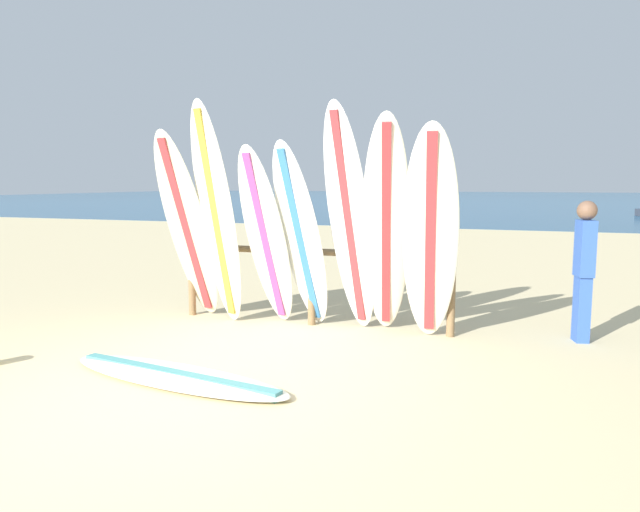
{
  "coord_description": "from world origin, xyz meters",
  "views": [
    {
      "loc": [
        2.56,
        -3.64,
        1.69
      ],
      "look_at": [
        0.2,
        3.09,
        0.79
      ],
      "focal_mm": 33.13,
      "sensor_mm": 36.0,
      "label": 1
    }
  ],
  "objects_px": {
    "surfboard_rack": "(312,268)",
    "surfboard_leaning_center": "(301,238)",
    "surfboard_leaning_far_right": "(431,236)",
    "surfboard_leaning_far_left": "(188,228)",
    "surfboard_leaning_right": "(386,230)",
    "beachgoer_standing": "(584,265)",
    "surfboard_leaning_left": "(217,216)",
    "surfboard_lying_on_sand": "(176,376)",
    "surfboard_leaning_center_left": "(266,238)",
    "surfboard_leaning_center_right": "(350,221)"
  },
  "relations": [
    {
      "from": "surfboard_leaning_far_right",
      "to": "beachgoer_standing",
      "type": "relative_size",
      "value": 1.52
    },
    {
      "from": "surfboard_leaning_right",
      "to": "surfboard_leaning_far_right",
      "type": "distance_m",
      "value": 0.47
    },
    {
      "from": "surfboard_leaning_far_left",
      "to": "surfboard_leaning_far_right",
      "type": "xyz_separation_m",
      "value": [
        2.9,
        -0.07,
        -0.0
      ]
    },
    {
      "from": "surfboard_leaning_left",
      "to": "surfboard_leaning_right",
      "type": "height_order",
      "value": "surfboard_leaning_left"
    },
    {
      "from": "surfboard_leaning_left",
      "to": "beachgoer_standing",
      "type": "xyz_separation_m",
      "value": [
        3.95,
        0.68,
        -0.47
      ]
    },
    {
      "from": "surfboard_leaning_center",
      "to": "surfboard_leaning_far_right",
      "type": "relative_size",
      "value": 0.94
    },
    {
      "from": "surfboard_leaning_center",
      "to": "surfboard_lying_on_sand",
      "type": "relative_size",
      "value": 0.91
    },
    {
      "from": "surfboard_leaning_right",
      "to": "surfboard_leaning_center",
      "type": "bearing_deg",
      "value": 176.65
    },
    {
      "from": "surfboard_lying_on_sand",
      "to": "surfboard_leaning_center_right",
      "type": "bearing_deg",
      "value": 63.69
    },
    {
      "from": "surfboard_lying_on_sand",
      "to": "surfboard_leaning_right",
      "type": "bearing_deg",
      "value": 53.22
    },
    {
      "from": "surfboard_leaning_far_left",
      "to": "surfboard_leaning_right",
      "type": "bearing_deg",
      "value": -1.13
    },
    {
      "from": "surfboard_leaning_center_right",
      "to": "beachgoer_standing",
      "type": "xyz_separation_m",
      "value": [
        2.41,
        0.52,
        -0.44
      ]
    },
    {
      "from": "surfboard_leaning_center_left",
      "to": "surfboard_lying_on_sand",
      "type": "bearing_deg",
      "value": -89.6
    },
    {
      "from": "surfboard_rack",
      "to": "surfboard_leaning_far_right",
      "type": "xyz_separation_m",
      "value": [
        1.44,
        -0.38,
        0.46
      ]
    },
    {
      "from": "surfboard_leaning_center_left",
      "to": "surfboard_lying_on_sand",
      "type": "distance_m",
      "value": 2.18
    },
    {
      "from": "surfboard_leaning_far_right",
      "to": "surfboard_leaning_center_left",
      "type": "bearing_deg",
      "value": 177.72
    },
    {
      "from": "surfboard_leaning_far_left",
      "to": "surfboard_leaning_center_right",
      "type": "relative_size",
      "value": 0.9
    },
    {
      "from": "surfboard_leaning_center",
      "to": "surfboard_leaning_right",
      "type": "height_order",
      "value": "surfboard_leaning_right"
    },
    {
      "from": "surfboard_leaning_far_right",
      "to": "surfboard_lying_on_sand",
      "type": "relative_size",
      "value": 0.97
    },
    {
      "from": "surfboard_leaning_center_left",
      "to": "surfboard_leaning_far_right",
      "type": "distance_m",
      "value": 1.88
    },
    {
      "from": "surfboard_leaning_center",
      "to": "beachgoer_standing",
      "type": "xyz_separation_m",
      "value": [
        2.96,
        0.56,
        -0.25
      ]
    },
    {
      "from": "surfboard_leaning_far_left",
      "to": "surfboard_leaning_far_right",
      "type": "height_order",
      "value": "surfboard_leaning_far_left"
    },
    {
      "from": "surfboard_rack",
      "to": "surfboard_leaning_far_left",
      "type": "relative_size",
      "value": 1.47
    },
    {
      "from": "surfboard_leaning_left",
      "to": "surfboard_leaning_center_left",
      "type": "height_order",
      "value": "surfboard_leaning_left"
    },
    {
      "from": "surfboard_rack",
      "to": "surfboard_leaning_center",
      "type": "height_order",
      "value": "surfboard_leaning_center"
    },
    {
      "from": "surfboard_leaning_center",
      "to": "beachgoer_standing",
      "type": "distance_m",
      "value": 3.02
    },
    {
      "from": "surfboard_leaning_far_left",
      "to": "surfboard_lying_on_sand",
      "type": "xyz_separation_m",
      "value": [
        1.04,
        -1.92,
        -1.11
      ]
    },
    {
      "from": "surfboard_leaning_left",
      "to": "surfboard_lying_on_sand",
      "type": "relative_size",
      "value": 1.1
    },
    {
      "from": "surfboard_rack",
      "to": "surfboard_leaning_right",
      "type": "xyz_separation_m",
      "value": [
        0.97,
        -0.36,
        0.5
      ]
    },
    {
      "from": "surfboard_leaning_left",
      "to": "beachgoer_standing",
      "type": "bearing_deg",
      "value": 9.71
    },
    {
      "from": "surfboard_leaning_center_left",
      "to": "beachgoer_standing",
      "type": "xyz_separation_m",
      "value": [
        3.39,
        0.56,
        -0.23
      ]
    },
    {
      "from": "surfboard_leaning_far_left",
      "to": "surfboard_leaning_center_right",
      "type": "distance_m",
      "value": 2.01
    },
    {
      "from": "surfboard_leaning_center",
      "to": "surfboard_leaning_center_right",
      "type": "height_order",
      "value": "surfboard_leaning_center_right"
    },
    {
      "from": "surfboard_rack",
      "to": "surfboard_leaning_far_left",
      "type": "bearing_deg",
      "value": -167.82
    },
    {
      "from": "surfboard_leaning_left",
      "to": "surfboard_leaning_right",
      "type": "relative_size",
      "value": 1.09
    },
    {
      "from": "surfboard_leaning_far_left",
      "to": "beachgoer_standing",
      "type": "relative_size",
      "value": 1.53
    },
    {
      "from": "surfboard_leaning_center_left",
      "to": "surfboard_lying_on_sand",
      "type": "xyz_separation_m",
      "value": [
        0.01,
        -1.93,
        -1.01
      ]
    },
    {
      "from": "surfboard_rack",
      "to": "surfboard_leaning_far_left",
      "type": "distance_m",
      "value": 1.57
    },
    {
      "from": "surfboard_leaning_far_right",
      "to": "surfboard_lying_on_sand",
      "type": "distance_m",
      "value": 2.85
    },
    {
      "from": "surfboard_leaning_left",
      "to": "surfboard_leaning_right",
      "type": "bearing_deg",
      "value": 1.74
    },
    {
      "from": "surfboard_leaning_center_right",
      "to": "surfboard_leaning_left",
      "type": "bearing_deg",
      "value": -174.39
    },
    {
      "from": "surfboard_leaning_right",
      "to": "surfboard_leaning_far_right",
      "type": "bearing_deg",
      "value": -2.21
    },
    {
      "from": "surfboard_leaning_center_left",
      "to": "beachgoer_standing",
      "type": "distance_m",
      "value": 3.44
    },
    {
      "from": "surfboard_leaning_far_left",
      "to": "surfboard_lying_on_sand",
      "type": "bearing_deg",
      "value": -61.58
    },
    {
      "from": "surfboard_rack",
      "to": "surfboard_leaning_far_right",
      "type": "height_order",
      "value": "surfboard_leaning_far_right"
    },
    {
      "from": "surfboard_leaning_center_right",
      "to": "surfboard_leaning_right",
      "type": "relative_size",
      "value": 1.07
    },
    {
      "from": "surfboard_rack",
      "to": "surfboard_leaning_left",
      "type": "bearing_deg",
      "value": -157.12
    },
    {
      "from": "surfboard_leaning_left",
      "to": "surfboard_leaning_far_right",
      "type": "relative_size",
      "value": 1.14
    },
    {
      "from": "surfboard_lying_on_sand",
      "to": "surfboard_leaning_center",
      "type": "bearing_deg",
      "value": 77.87
    },
    {
      "from": "surfboard_leaning_center",
      "to": "surfboard_leaning_far_left",
      "type": "bearing_deg",
      "value": -179.63
    }
  ]
}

